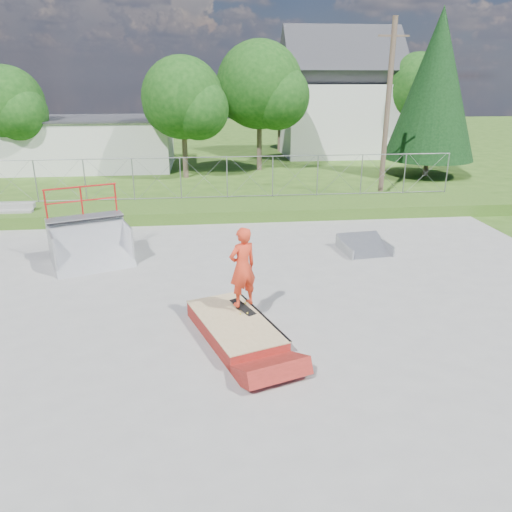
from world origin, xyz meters
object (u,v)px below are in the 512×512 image
Objects in this scene: grind_box at (235,328)px; flat_bank_ramp at (365,246)px; skater at (243,270)px; quarter_pipe at (89,229)px.

flat_bank_ramp reaches higher than grind_box.
grind_box is 1.31m from skater.
quarter_pipe is at bearing -73.67° from skater.
grind_box is at bearing 38.31° from skater.
flat_bank_ramp is at bearing 29.49° from grind_box.
skater is at bearing 47.04° from grind_box.
flat_bank_ramp is 6.60m from skater.
quarter_pipe is 6.25m from skater.
skater reaches higher than quarter_pipe.
grind_box is 7.03m from flat_bank_ramp.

